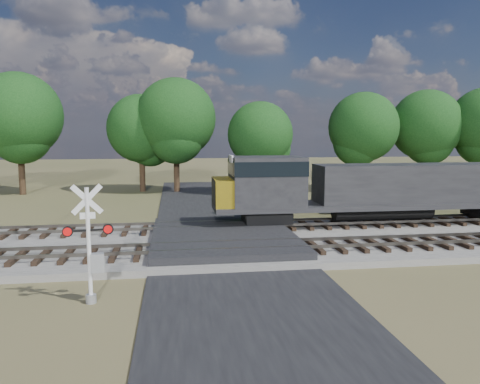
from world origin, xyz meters
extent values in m
plane|color=#464B28|center=(0.00, 0.00, 0.00)|extent=(160.00, 160.00, 0.00)
cube|color=gray|center=(10.00, 0.50, 0.15)|extent=(140.00, 10.00, 0.30)
cube|color=black|center=(0.00, 0.00, 0.04)|extent=(7.00, 60.00, 0.08)
cube|color=#262628|center=(0.00, 0.50, 0.32)|extent=(7.00, 9.00, 0.62)
cube|color=black|center=(2.00, -2.00, 0.39)|extent=(44.00, 2.60, 0.18)
cube|color=#514D46|center=(10.00, -2.72, 0.55)|extent=(140.00, 0.08, 0.15)
cube|color=#514D46|center=(10.00, -1.28, 0.55)|extent=(140.00, 0.08, 0.15)
cube|color=black|center=(2.00, 3.00, 0.39)|extent=(44.00, 2.60, 0.18)
cube|color=#514D46|center=(10.00, 2.28, 0.55)|extent=(140.00, 0.08, 0.15)
cube|color=#514D46|center=(10.00, 3.72, 0.55)|extent=(140.00, 0.08, 0.15)
cylinder|color=silver|center=(-5.18, -6.95, 1.93)|extent=(0.13, 0.13, 3.85)
cylinder|color=gray|center=(-5.18, -6.95, 0.14)|extent=(0.35, 0.35, 0.29)
cube|color=silver|center=(-5.18, -6.95, 3.47)|extent=(1.00, 0.21, 1.01)
cube|color=silver|center=(-5.18, -6.95, 3.47)|extent=(1.00, 0.21, 1.01)
cube|color=silver|center=(-5.18, -6.95, 2.94)|extent=(0.48, 0.11, 0.21)
cube|color=black|center=(-5.18, -6.95, 2.46)|extent=(1.53, 0.33, 0.06)
cylinder|color=red|center=(-5.80, -7.06, 2.46)|extent=(0.36, 0.16, 0.35)
cylinder|color=red|center=(-4.57, -6.84, 2.46)|extent=(0.36, 0.16, 0.35)
cube|color=gray|center=(-4.95, -6.91, 1.35)|extent=(0.48, 0.36, 0.63)
cylinder|color=silver|center=(3.13, 7.57, 1.94)|extent=(0.14, 0.14, 3.88)
cylinder|color=gray|center=(3.13, 7.57, 0.15)|extent=(0.35, 0.35, 0.29)
cube|color=silver|center=(3.13, 7.57, 3.49)|extent=(1.01, 0.20, 1.01)
cube|color=silver|center=(3.13, 7.57, 3.49)|extent=(1.01, 0.20, 1.01)
cube|color=silver|center=(3.13, 7.57, 2.95)|extent=(0.48, 0.10, 0.21)
cube|color=black|center=(3.13, 7.57, 2.47)|extent=(1.54, 0.30, 0.06)
cylinder|color=red|center=(3.76, 7.67, 2.47)|extent=(0.36, 0.15, 0.35)
cylinder|color=red|center=(2.51, 7.47, 2.47)|extent=(0.36, 0.15, 0.35)
cube|color=gray|center=(2.89, 7.53, 1.36)|extent=(0.48, 0.36, 0.63)
cube|color=#4C2F20|center=(11.15, 9.35, 1.30)|extent=(4.61, 4.61, 2.61)
cube|color=#303133|center=(11.15, 9.35, 2.70)|extent=(5.07, 5.07, 0.19)
cylinder|color=black|center=(-16.01, 22.13, 2.74)|extent=(0.56, 0.56, 5.47)
sphere|color=black|center=(-16.01, 22.13, 7.11)|extent=(7.66, 7.66, 7.66)
cylinder|color=black|center=(-5.36, 22.98, 2.30)|extent=(0.56, 0.56, 4.60)
sphere|color=black|center=(-5.36, 22.98, 5.98)|extent=(6.44, 6.44, 6.44)
cylinder|color=black|center=(-2.12, 21.85, 2.66)|extent=(0.56, 0.56, 5.31)
sphere|color=black|center=(-2.12, 21.85, 6.91)|extent=(7.44, 7.44, 7.44)
cylinder|color=black|center=(5.33, 19.10, 2.09)|extent=(0.56, 0.56, 4.19)
sphere|color=black|center=(5.33, 19.10, 5.44)|extent=(5.86, 5.86, 5.86)
cylinder|color=black|center=(15.49, 20.18, 2.35)|extent=(0.56, 0.56, 4.71)
sphere|color=black|center=(15.49, 20.18, 6.12)|extent=(6.59, 6.59, 6.59)
cylinder|color=black|center=(21.92, 20.30, 2.43)|extent=(0.56, 0.56, 4.86)
sphere|color=black|center=(21.92, 20.30, 6.31)|extent=(6.80, 6.80, 6.80)
camera|label=1|loc=(-2.40, -22.38, 5.61)|focal=35.00mm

